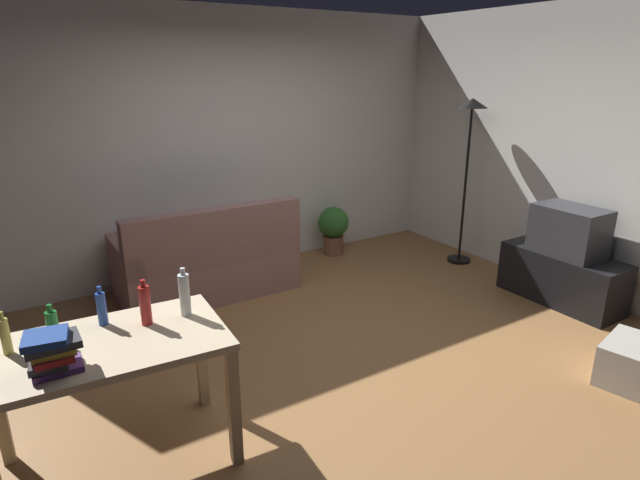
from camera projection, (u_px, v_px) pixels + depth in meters
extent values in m
cube|color=olive|center=(343.00, 350.00, 4.09)|extent=(5.20, 4.40, 0.02)
cube|color=silver|center=(226.00, 144.00, 5.43)|extent=(5.20, 0.10, 2.70)
cube|color=silver|center=(569.00, 151.00, 4.97)|extent=(0.10, 4.40, 2.70)
cube|color=#996B66|center=(207.00, 272.00, 5.10)|extent=(1.65, 0.84, 0.40)
cube|color=#8C625D|center=(216.00, 237.00, 4.68)|extent=(1.65, 0.16, 0.52)
cube|color=#926661|center=(273.00, 230.00, 5.38)|extent=(0.16, 0.84, 0.22)
cube|color=#926661|center=(125.00, 256.00, 4.63)|extent=(0.16, 0.84, 0.22)
cube|color=black|center=(562.00, 277.00, 4.86)|extent=(0.44, 1.10, 0.48)
cube|color=#2D2D33|center=(569.00, 231.00, 4.72)|extent=(0.40, 0.60, 0.44)
cube|color=black|center=(582.00, 227.00, 4.82)|extent=(0.01, 0.52, 0.36)
cylinder|color=black|center=(459.00, 260.00, 5.96)|extent=(0.26, 0.26, 0.03)
cylinder|color=black|center=(465.00, 187.00, 5.69)|extent=(0.03, 0.03, 1.68)
cone|color=black|center=(473.00, 103.00, 5.41)|extent=(0.32, 0.32, 0.10)
cube|color=#C6B28E|center=(107.00, 345.00, 2.69)|extent=(1.24, 0.77, 0.04)
cube|color=tan|center=(234.00, 408.00, 2.80)|extent=(0.06, 0.06, 0.72)
cube|color=tan|center=(201.00, 355.00, 3.32)|extent=(0.06, 0.06, 0.72)
cylinder|color=brown|center=(333.00, 245.00, 6.16)|extent=(0.24, 0.24, 0.22)
sphere|color=#2D6B28|center=(333.00, 222.00, 6.07)|extent=(0.36, 0.36, 0.36)
cube|color=#A8A399|center=(631.00, 362.00, 3.63)|extent=(0.54, 0.44, 0.30)
cylinder|color=#BCB24C|center=(5.00, 336.00, 2.54)|extent=(0.05, 0.05, 0.19)
cylinder|color=#BCB24C|center=(1.00, 316.00, 2.51)|extent=(0.02, 0.02, 0.04)
cylinder|color=#1E722D|center=(53.00, 328.00, 2.64)|extent=(0.06, 0.06, 0.18)
cylinder|color=#1E722D|center=(49.00, 308.00, 2.61)|extent=(0.03, 0.03, 0.04)
cylinder|color=#2347A3|center=(102.00, 309.00, 2.83)|extent=(0.05, 0.05, 0.19)
cylinder|color=#2347A3|center=(99.00, 290.00, 2.80)|extent=(0.02, 0.02, 0.04)
cylinder|color=#AD2323|center=(145.00, 306.00, 2.83)|extent=(0.06, 0.06, 0.22)
cylinder|color=#AD2323|center=(143.00, 283.00, 2.79)|extent=(0.03, 0.03, 0.04)
cylinder|color=silver|center=(185.00, 295.00, 2.94)|extent=(0.06, 0.06, 0.25)
cylinder|color=silver|center=(183.00, 272.00, 2.89)|extent=(0.03, 0.03, 0.04)
cube|color=#593372|center=(58.00, 368.00, 2.42)|extent=(0.22, 0.15, 0.03)
cube|color=#333338|center=(50.00, 362.00, 2.41)|extent=(0.19, 0.20, 0.04)
cube|color=maroon|center=(54.00, 357.00, 2.38)|extent=(0.17, 0.16, 0.03)
cube|color=#B7932D|center=(53.00, 349.00, 2.39)|extent=(0.19, 0.18, 0.03)
cube|color=#333338|center=(52.00, 343.00, 2.38)|extent=(0.24, 0.18, 0.04)
cube|color=navy|center=(45.00, 338.00, 2.35)|extent=(0.21, 0.21, 0.04)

